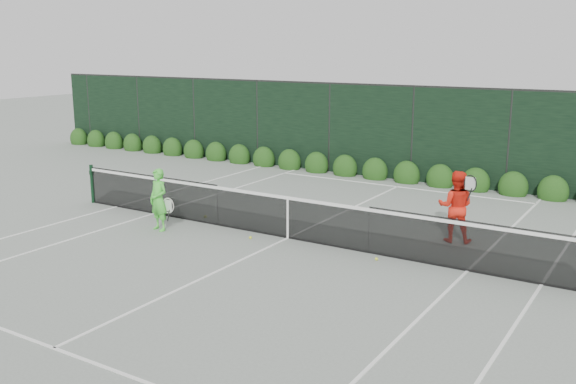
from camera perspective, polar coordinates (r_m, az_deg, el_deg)
The scene contains 8 objects.
ground at distance 14.61m, azimuth -0.02°, elevation -4.14°, with size 80.00×80.00×0.00m, color gray.
tennis_net at distance 14.47m, azimuth -0.10°, elevation -2.11°, with size 12.90×0.10×1.07m.
player_woman at distance 15.36m, azimuth -11.43°, elevation -0.69°, with size 0.65×0.45×1.48m.
player_man at distance 14.65m, azimuth 14.68°, elevation -1.25°, with size 0.95×0.78×1.61m.
court_lines at distance 14.60m, azimuth -0.02°, elevation -4.11°, with size 11.03×23.83×0.01m.
windscreen_fence at distance 12.07m, azimuth -6.85°, elevation -0.43°, with size 32.00×21.07×3.06m.
hedge_row at distance 20.78m, azimuth 10.50°, elevation 1.47°, with size 31.66×0.65×0.94m.
tennis_balls at distance 14.66m, azimuth -1.50°, elevation -3.94°, with size 5.14×0.95×0.07m.
Camera 1 is at (7.40, -11.84, 4.29)m, focal length 40.00 mm.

